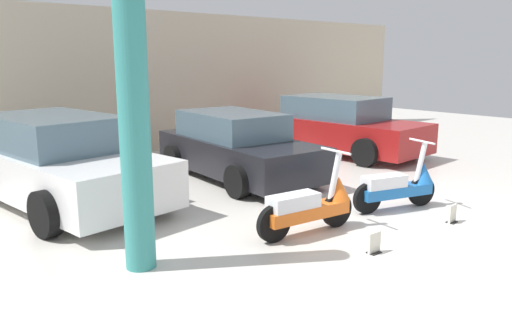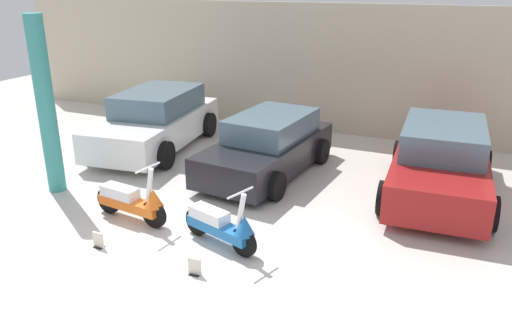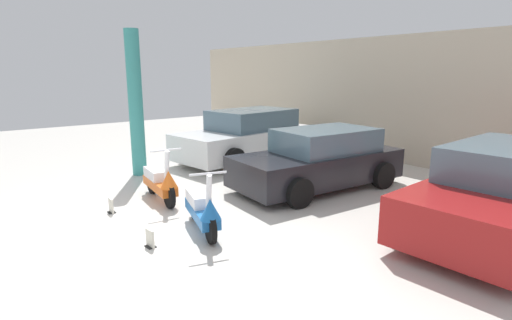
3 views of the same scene
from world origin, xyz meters
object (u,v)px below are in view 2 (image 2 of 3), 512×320
object	(u,v)px
scooter_front_left	(133,200)
car_rear_center	(268,146)
support_column_side	(46,107)
scooter_front_right	(222,225)
car_rear_left	(156,121)
placard_near_right_scooter	(195,267)
placard_near_left_scooter	(98,241)
car_rear_right	(441,162)

from	to	relation	value
scooter_front_left	car_rear_center	size ratio (longest dim) A/B	0.41
car_rear_center	support_column_side	xyz separation A→B (m)	(-3.49, -2.59, 1.10)
scooter_front_right	car_rear_left	xyz separation A→B (m)	(-3.81, 3.77, 0.30)
car_rear_center	placard_near_right_scooter	world-z (taller)	car_rear_center
support_column_side	car_rear_left	bearing A→B (deg)	85.19
placard_near_left_scooter	scooter_front_left	bearing A→B (deg)	93.20
placard_near_left_scooter	support_column_side	bearing A→B (deg)	147.19
scooter_front_right	placard_near_left_scooter	world-z (taller)	scooter_front_right
scooter_front_left	placard_near_right_scooter	xyz separation A→B (m)	(1.83, -1.04, -0.27)
car_rear_right	placard_near_right_scooter	bearing A→B (deg)	-36.03
scooter_front_left	scooter_front_right	bearing A→B (deg)	2.30
car_rear_right	placard_near_left_scooter	bearing A→B (deg)	-49.72
scooter_front_right	car_rear_left	bearing A→B (deg)	152.41
placard_near_right_scooter	car_rear_right	bearing A→B (deg)	56.90
car_rear_center	car_rear_right	size ratio (longest dim) A/B	0.93
scooter_front_left	car_rear_right	bearing A→B (deg)	43.01
car_rear_left	support_column_side	xyz separation A→B (m)	(-0.26, -3.11, 1.03)
scooter_front_left	car_rear_right	world-z (taller)	car_rear_right
support_column_side	car_rear_right	bearing A→B (deg)	22.59
scooter_front_right	support_column_side	distance (m)	4.33
placard_near_left_scooter	placard_near_right_scooter	distance (m)	1.78
car_rear_left	car_rear_center	distance (m)	3.27
scooter_front_left	scooter_front_right	xyz separation A→B (m)	(1.82, -0.16, -0.01)
scooter_front_left	support_column_side	distance (m)	2.65
car_rear_center	support_column_side	world-z (taller)	support_column_side
car_rear_left	car_rear_center	xyz separation A→B (m)	(3.22, -0.52, -0.07)
scooter_front_right	car_rear_left	world-z (taller)	car_rear_left
car_rear_center	car_rear_right	bearing A→B (deg)	100.04
scooter_front_right	placard_near_left_scooter	bearing A→B (deg)	-137.76
scooter_front_right	support_column_side	world-z (taller)	support_column_side
car_rear_left	support_column_side	size ratio (longest dim) A/B	1.27
car_rear_right	placard_near_right_scooter	distance (m)	5.33
car_rear_left	placard_near_left_scooter	size ratio (longest dim) A/B	16.62
scooter_front_right	placard_near_left_scooter	size ratio (longest dim) A/B	5.62
placard_near_left_scooter	support_column_side	size ratio (longest dim) A/B	0.08
car_rear_center	support_column_side	distance (m)	4.48
car_rear_right	scooter_front_left	bearing A→B (deg)	-57.18
scooter_front_left	placard_near_left_scooter	xyz separation A→B (m)	(0.06, -0.99, -0.27)
scooter_front_right	car_rear_center	bearing A→B (deg)	117.27
scooter_front_right	car_rear_left	distance (m)	5.36
car_rear_right	support_column_side	world-z (taller)	support_column_side
car_rear_center	placard_near_right_scooter	xyz separation A→B (m)	(0.59, -4.13, -0.49)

